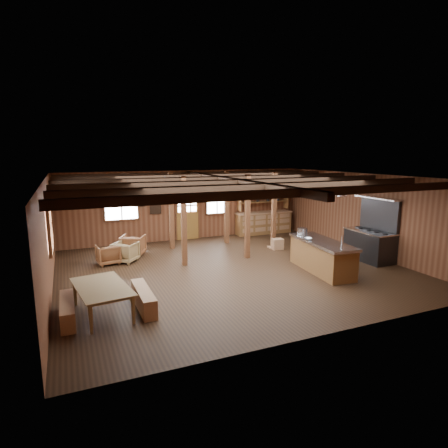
{
  "coord_description": "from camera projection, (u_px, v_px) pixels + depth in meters",
  "views": [
    {
      "loc": [
        -4.51,
        -9.95,
        3.48
      ],
      "look_at": [
        -0.06,
        0.49,
        1.33
      ],
      "focal_mm": 30.0,
      "sensor_mm": 36.0,
      "label": 1
    }
  ],
  "objects": [
    {
      "name": "back_counter",
      "position": [
        264.0,
        220.0,
        16.37
      ],
      "size": [
        2.55,
        0.6,
        2.45
      ],
      "color": "brown",
      "rests_on": "floor"
    },
    {
      "name": "step_stool",
      "position": [
        277.0,
        244.0,
        13.72
      ],
      "size": [
        0.47,
        0.36,
        0.4
      ],
      "primitive_type": "cube",
      "rotation": [
        0.0,
        0.0,
        -0.09
      ],
      "color": "#8A5F3E",
      "rests_on": "floor"
    },
    {
      "name": "bench_aisle",
      "position": [
        144.0,
        298.0,
        8.53
      ],
      "size": [
        0.3,
        1.6,
        0.44
      ],
      "primitive_type": "cube",
      "color": "#8A5F3E",
      "rests_on": "floor"
    },
    {
      "name": "armchair_b",
      "position": [
        133.0,
        245.0,
        12.9
      ],
      "size": [
        1.02,
        1.03,
        0.71
      ],
      "primitive_type": "imported",
      "rotation": [
        0.0,
        0.0,
        2.69
      ],
      "color": "brown",
      "rests_on": "floor"
    },
    {
      "name": "back_door",
      "position": [
        187.0,
        218.0,
        15.23
      ],
      "size": [
        1.02,
        0.08,
        2.15
      ],
      "color": "brown",
      "rests_on": "floor"
    },
    {
      "name": "window_back_left",
      "position": [
        121.0,
        204.0,
        14.11
      ],
      "size": [
        1.32,
        0.06,
        1.32
      ],
      "color": "white",
      "rests_on": "wall_back"
    },
    {
      "name": "notice_boards",
      "position": [
        150.0,
        201.0,
        14.52
      ],
      "size": [
        1.08,
        0.03,
        0.9
      ],
      "color": "silver",
      "rests_on": "wall_back"
    },
    {
      "name": "window_left",
      "position": [
        49.0,
        227.0,
        9.62
      ],
      "size": [
        0.14,
        1.24,
        1.32
      ],
      "color": "white",
      "rests_on": "wall_back"
    },
    {
      "name": "bowl",
      "position": [
        308.0,
        239.0,
        11.15
      ],
      "size": [
        0.28,
        0.28,
        0.06
      ],
      "primitive_type": "imported",
      "rotation": [
        0.0,
        0.0,
        -0.25
      ],
      "color": "silver",
      "rests_on": "kitchen_island"
    },
    {
      "name": "kitchen_island",
      "position": [
        322.0,
        256.0,
        11.12
      ],
      "size": [
        1.1,
        2.57,
        1.2
      ],
      "rotation": [
        0.0,
        0.0,
        -0.09
      ],
      "color": "brown",
      "rests_on": "floor"
    },
    {
      "name": "dining_table",
      "position": [
        104.0,
        300.0,
        8.18
      ],
      "size": [
        1.28,
        1.97,
        0.65
      ],
      "primitive_type": "imported",
      "rotation": [
        0.0,
        0.0,
        1.72
      ],
      "color": "brown",
      "rests_on": "floor"
    },
    {
      "name": "armchair_a",
      "position": [
        108.0,
        254.0,
        11.88
      ],
      "size": [
        0.75,
        0.77,
        0.63
      ],
      "primitive_type": "imported",
      "rotation": [
        0.0,
        0.0,
        3.27
      ],
      "color": "brown",
      "rests_on": "floor"
    },
    {
      "name": "armchair_c",
      "position": [
        125.0,
        252.0,
        12.11
      ],
      "size": [
        1.0,
        1.0,
        0.66
      ],
      "primitive_type": "imported",
      "rotation": [
        0.0,
        0.0,
        2.46
      ],
      "color": "olive",
      "rests_on": "floor"
    },
    {
      "name": "bench_wall",
      "position": [
        67.0,
        310.0,
        7.91
      ],
      "size": [
        0.28,
        1.52,
        0.42
      ],
      "primitive_type": "cube",
      "color": "#8A5F3E",
      "rests_on": "floor"
    },
    {
      "name": "room",
      "position": [
        232.0,
        224.0,
        11.11
      ],
      "size": [
        10.04,
        9.04,
        2.84
      ],
      "color": "black",
      "rests_on": "ground"
    },
    {
      "name": "counter_pot",
      "position": [
        302.0,
        231.0,
        11.91
      ],
      "size": [
        0.32,
        0.32,
        0.19
      ],
      "primitive_type": "cylinder",
      "color": "#B6B8BD",
      "rests_on": "kitchen_island"
    },
    {
      "name": "ceiling_joists",
      "position": [
        230.0,
        181.0,
        11.04
      ],
      "size": [
        9.8,
        8.82,
        0.18
      ],
      "color": "black",
      "rests_on": "ceiling"
    },
    {
      "name": "timber_posts",
      "position": [
        222.0,
        213.0,
        13.19
      ],
      "size": [
        3.95,
        2.35,
        2.8
      ],
      "color": "#472514",
      "rests_on": "floor"
    },
    {
      "name": "pot_rack",
      "position": [
        315.0,
        190.0,
        12.41
      ],
      "size": [
        0.41,
        3.0,
        0.46
      ],
      "color": "#2A2A2C",
      "rests_on": "ceiling"
    },
    {
      "name": "commercial_range",
      "position": [
        371.0,
        240.0,
        12.3
      ],
      "size": [
        0.86,
        1.69,
        2.08
      ],
      "color": "#2A2A2C",
      "rests_on": "floor"
    },
    {
      "name": "window_back_right",
      "position": [
        217.0,
        199.0,
        15.61
      ],
      "size": [
        1.02,
        0.06,
        1.32
      ],
      "color": "white",
      "rests_on": "wall_back"
    },
    {
      "name": "pendant_lamps",
      "position": [
        149.0,
        196.0,
        10.99
      ],
      "size": [
        1.86,
        2.36,
        0.66
      ],
      "color": "#2A2A2C",
      "rests_on": "ceiling"
    }
  ]
}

